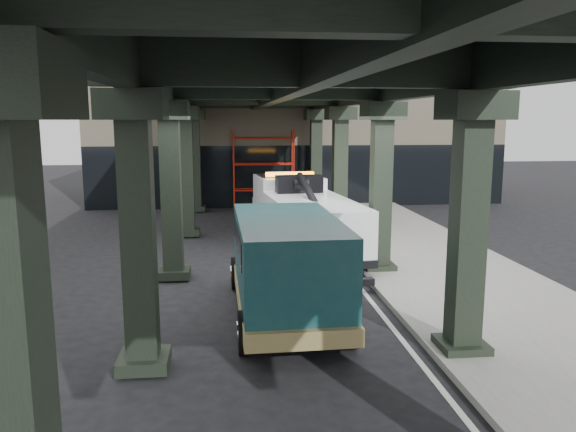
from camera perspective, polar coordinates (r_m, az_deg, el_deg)
ground at (r=14.65m, az=1.31°, el=-8.15°), size 90.00×90.00×0.00m
sidewalk at (r=17.61m, az=15.17°, el=-5.16°), size 5.00×40.00×0.15m
lane_stripe at (r=16.82m, az=6.19°, el=-5.81°), size 0.12×38.00×0.01m
viaduct at (r=15.91m, az=-1.05°, el=13.20°), size 7.40×32.00×6.40m
building at (r=34.04m, az=0.26°, el=8.90°), size 22.00×10.00×8.00m
scaffolding at (r=28.62m, az=-2.53°, el=4.94°), size 3.08×0.88×4.00m
tow_truck at (r=19.17m, az=1.35°, el=0.24°), size 3.17×8.54×2.74m
towed_van at (r=12.74m, az=-0.23°, el=-4.88°), size 2.48×5.94×2.39m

